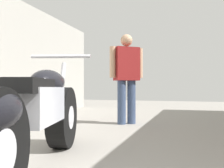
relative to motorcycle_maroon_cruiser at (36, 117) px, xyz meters
name	(u,v)px	position (x,y,z in m)	size (l,w,h in m)	color
ground_plane	(133,131)	(0.32, 2.08, -0.45)	(18.43, 18.43, 0.00)	gray
motorcycle_maroon_cruiser	(36,117)	(0.00, 0.00, 0.00)	(0.90, 2.23, 1.06)	black
mechanic_in_blue	(127,73)	(0.03, 2.83, 0.52)	(0.60, 0.51, 1.71)	#384766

